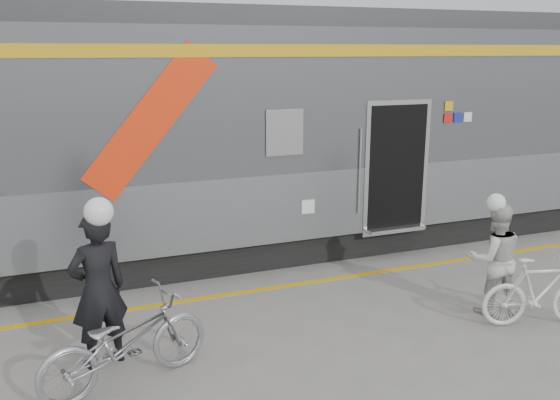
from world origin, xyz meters
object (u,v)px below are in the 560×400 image
man (98,290)px  bicycle_left (125,342)px  woman (494,259)px  bicycle_right (540,292)px

man → bicycle_left: bearing=92.8°
bicycle_left → woman: 4.84m
bicycle_right → woman: bearing=44.8°
man → bicycle_right: man is taller
bicycle_left → bicycle_right: bearing=-112.4°
woman → bicycle_left: bearing=17.2°
woman → bicycle_right: (0.30, -0.55, -0.30)m
man → bicycle_right: (5.33, -1.02, -0.44)m
man → bicycle_left: 0.71m
man → bicycle_left: (0.20, -0.55, -0.40)m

